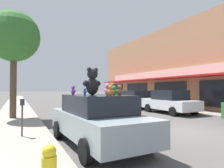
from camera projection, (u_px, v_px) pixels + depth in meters
The scene contains 15 objects.
ground_plane at pixel (180, 131), 8.17m from camera, with size 260.00×260.00×0.00m, color #514F4C.
sidewalk_near at pixel (17, 149), 5.56m from camera, with size 2.25×90.00×0.12m.
storefront_row at pixel (214, 69), 21.97m from camera, with size 14.54×28.69×7.86m.
plush_art_car at pixel (97, 119), 6.20m from camera, with size 2.13×4.47×1.54m.
teddy_bear_giant at pixel (92, 82), 6.29m from camera, with size 0.66×0.43×0.87m.
teddy_bear_purple at pixel (73, 90), 6.54m from camera, with size 0.18×0.22×0.30m.
teddy_bear_orange at pixel (111, 90), 5.59m from camera, with size 0.20×0.22×0.31m.
teddy_bear_green at pixel (114, 91), 5.93m from camera, with size 0.17×0.21×0.29m.
teddy_bear_pink at pixel (108, 89), 6.00m from camera, with size 0.21×0.27×0.36m.
teddy_bear_brown at pixel (119, 90), 6.27m from camera, with size 0.25×0.18×0.32m.
teddy_bear_blue at pixel (85, 91), 6.89m from camera, with size 0.16×0.14×0.22m.
parked_car_far_center at pixel (170, 102), 14.15m from camera, with size 2.01×4.24×1.65m.
parked_car_far_right at pixel (136, 99), 18.19m from camera, with size 2.08×4.08×1.58m.
street_tree at pixel (14, 37), 11.22m from camera, with size 2.85×2.85×6.00m.
parking_meter at pixel (22, 112), 6.80m from camera, with size 0.14×0.10×1.27m.
Camera 1 is at (-6.07, -6.20, 1.74)m, focal length 32.00 mm.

